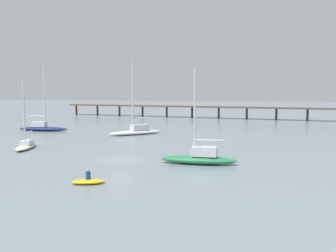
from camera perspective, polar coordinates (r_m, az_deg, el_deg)
The scene contains 7 objects.
ground_plane at distance 40.15m, azimuth -6.95°, elevation -4.75°, with size 400.00×400.00×0.00m, color gray.
pier at distance 94.58m, azimuth 13.18°, elevation 2.94°, with size 75.04×14.00×6.24m.
sailboat_green at distance 37.62m, azimuth 4.49°, elevation -4.37°, with size 7.14×2.03×8.94m.
sailboat_navy at distance 70.37m, azimuth -17.32°, elevation -0.12°, with size 8.49×2.91×10.61m.
sailboat_cream at distance 50.09m, azimuth -19.43°, elevation -2.44°, with size 3.39×6.45×7.75m.
sailboat_white at distance 61.93m, azimuth -4.52°, elevation -0.59°, with size 7.56×7.68×11.01m.
dinghy_yellow at distance 30.38m, azimuth -11.21°, elevation -7.63°, with size 2.63×1.92×1.14m.
Camera 1 is at (13.85, -37.04, 6.92)m, focal length 43.13 mm.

